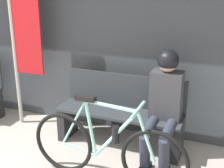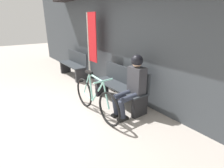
{
  "view_description": "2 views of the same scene",
  "coord_description": "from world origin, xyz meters",
  "px_view_note": "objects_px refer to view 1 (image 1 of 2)",
  "views": [
    {
      "loc": [
        1.62,
        -1.29,
        1.93
      ],
      "look_at": [
        0.5,
        1.53,
        0.89
      ],
      "focal_mm": 50.0,
      "sensor_mm": 36.0,
      "label": 1
    },
    {
      "loc": [
        3.36,
        -0.45,
        1.85
      ],
      "look_at": [
        0.66,
        1.52,
        0.61
      ],
      "focal_mm": 28.0,
      "sensor_mm": 36.0,
      "label": 2
    }
  ],
  "objects_px": {
    "bicycle": "(106,148)",
    "person_seated": "(164,99)",
    "banner_pole": "(22,33)",
    "park_bench_near": "(121,114)"
  },
  "relations": [
    {
      "from": "park_bench_near",
      "to": "bicycle",
      "type": "xyz_separation_m",
      "value": [
        0.13,
        -0.74,
        -0.03
      ]
    },
    {
      "from": "person_seated",
      "to": "banner_pole",
      "type": "height_order",
      "value": "banner_pole"
    },
    {
      "from": "park_bench_near",
      "to": "bicycle",
      "type": "relative_size",
      "value": 0.93
    },
    {
      "from": "bicycle",
      "to": "person_seated",
      "type": "height_order",
      "value": "person_seated"
    },
    {
      "from": "banner_pole",
      "to": "bicycle",
      "type": "bearing_deg",
      "value": -28.2
    },
    {
      "from": "bicycle",
      "to": "banner_pole",
      "type": "xyz_separation_m",
      "value": [
        -1.48,
        0.79,
        0.9
      ]
    },
    {
      "from": "bicycle",
      "to": "banner_pole",
      "type": "bearing_deg",
      "value": 151.8
    },
    {
      "from": "bicycle",
      "to": "person_seated",
      "type": "relative_size",
      "value": 1.31
    },
    {
      "from": "park_bench_near",
      "to": "person_seated",
      "type": "xyz_separation_m",
      "value": [
        0.54,
        -0.11,
        0.31
      ]
    },
    {
      "from": "park_bench_near",
      "to": "bicycle",
      "type": "height_order",
      "value": "bicycle"
    }
  ]
}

